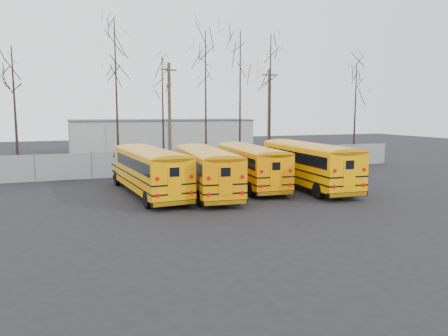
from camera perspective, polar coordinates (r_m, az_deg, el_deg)
name	(u,v)px	position (r m, az deg, el deg)	size (l,w,h in m)	color
ground	(252,201)	(25.36, 3.71, -4.28)	(120.00, 120.00, 0.00)	black
fence	(192,161)	(36.32, -4.21, 0.86)	(40.00, 0.04, 2.00)	gray
distant_building	(161,136)	(56.03, -8.21, 4.13)	(22.00, 8.00, 4.00)	#999894
bus_a	(150,168)	(26.88, -9.69, 0.05)	(3.16, 10.73, 2.96)	black
bus_b	(206,167)	(26.93, -2.40, 0.12)	(3.46, 10.65, 2.93)	black
bus_c	(250,163)	(29.55, 3.44, 0.71)	(3.33, 10.48, 2.89)	black
bus_d	(307,161)	(29.69, 10.79, 0.87)	(3.16, 11.22, 3.11)	black
utility_pole_left	(170,115)	(39.79, -7.12, 6.93)	(1.59, 0.77, 9.42)	#483829
utility_pole_right	(269,113)	(47.53, 5.88, 7.14)	(1.71, 0.37, 9.62)	brown
tree_1	(15,111)	(39.29, -25.63, 6.71)	(0.26, 0.26, 10.29)	black
tree_2	(117,96)	(38.85, -13.86, 9.06)	(0.26, 0.26, 12.79)	black
tree_3	(163,113)	(40.72, -7.98, 7.13)	(0.26, 0.26, 9.97)	black
tree_4	(206,101)	(38.65, -2.40, 8.72)	(0.26, 0.26, 12.05)	black
tree_5	(240,101)	(39.37, 2.11, 8.76)	(0.26, 0.26, 12.13)	black
tree_6	(270,100)	(42.45, 6.03, 8.76)	(0.26, 0.26, 12.33)	black
tree_7	(355,113)	(45.95, 16.74, 6.88)	(0.26, 0.26, 9.92)	black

